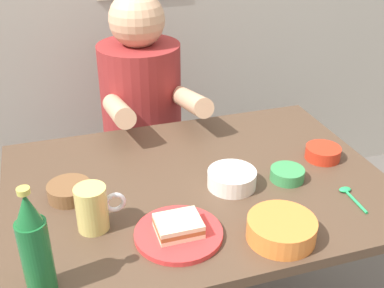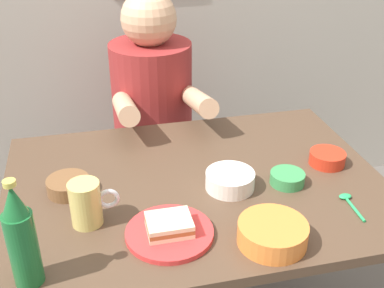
{
  "view_description": "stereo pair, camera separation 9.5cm",
  "coord_description": "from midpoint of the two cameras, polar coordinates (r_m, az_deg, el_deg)",
  "views": [
    {
      "loc": [
        -0.37,
        -1.11,
        1.51
      ],
      "look_at": [
        0.0,
        0.05,
        0.84
      ],
      "focal_mm": 44.83,
      "sensor_mm": 36.0,
      "label": 1
    },
    {
      "loc": [
        -0.28,
        -1.14,
        1.51
      ],
      "look_at": [
        0.0,
        0.05,
        0.84
      ],
      "focal_mm": 44.83,
      "sensor_mm": 36.0,
      "label": 2
    }
  ],
  "objects": [
    {
      "name": "dining_table",
      "position": [
        1.46,
        2.34,
        -7.65
      ],
      "size": [
        1.1,
        0.8,
        0.74
      ],
      "color": "#4C3828",
      "rests_on": "ground"
    },
    {
      "name": "stool",
      "position": [
        2.13,
        -3.06,
        -4.39
      ],
      "size": [
        0.34,
        0.34,
        0.45
      ],
      "color": "#4C4C51",
      "rests_on": "ground"
    },
    {
      "name": "person_seated",
      "position": [
        1.92,
        -3.32,
        5.9
      ],
      "size": [
        0.33,
        0.56,
        0.72
      ],
      "color": "maroon",
      "rests_on": "stool"
    },
    {
      "name": "plate_orange",
      "position": [
        1.2,
        -0.4,
        -10.58
      ],
      "size": [
        0.22,
        0.22,
        0.01
      ],
      "primitive_type": "cylinder",
      "color": "red",
      "rests_on": "dining_table"
    },
    {
      "name": "sandwich",
      "position": [
        1.19,
        -0.4,
        -9.65
      ],
      "size": [
        0.11,
        0.09,
        0.04
      ],
      "color": "beige",
      "rests_on": "plate_orange"
    },
    {
      "name": "beer_mug",
      "position": [
        1.23,
        -10.27,
        -7.01
      ],
      "size": [
        0.13,
        0.08,
        0.12
      ],
      "color": "#D1BC66",
      "rests_on": "dining_table"
    },
    {
      "name": "beer_bottle",
      "position": [
        1.06,
        -17.21,
        -10.75
      ],
      "size": [
        0.06,
        0.06,
        0.26
      ],
      "color": "#19602D",
      "rests_on": "dining_table"
    },
    {
      "name": "dip_bowl_green",
      "position": [
        1.42,
        13.17,
        -3.96
      ],
      "size": [
        0.1,
        0.1,
        0.03
      ],
      "color": "#388C4C",
      "rests_on": "dining_table"
    },
    {
      "name": "soup_bowl_orange",
      "position": [
        1.19,
        11.87,
        -10.32
      ],
      "size": [
        0.17,
        0.17,
        0.05
      ],
      "color": "orange",
      "rests_on": "dining_table"
    },
    {
      "name": "condiment_bowl_brown",
      "position": [
        1.38,
        -12.61,
        -4.81
      ],
      "size": [
        0.12,
        0.12,
        0.04
      ],
      "color": "brown",
      "rests_on": "dining_table"
    },
    {
      "name": "sauce_bowl_chili",
      "position": [
        1.55,
        17.51,
        -1.58
      ],
      "size": [
        0.11,
        0.11,
        0.04
      ],
      "color": "red",
      "rests_on": "dining_table"
    },
    {
      "name": "rice_bowl_white",
      "position": [
        1.37,
        6.54,
        -4.27
      ],
      "size": [
        0.14,
        0.14,
        0.05
      ],
      "color": "silver",
      "rests_on": "dining_table"
    },
    {
      "name": "spoon",
      "position": [
        1.4,
        20.05,
        -6.46
      ],
      "size": [
        0.04,
        0.12,
        0.01
      ],
      "color": "#26A559",
      "rests_on": "dining_table"
    }
  ]
}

